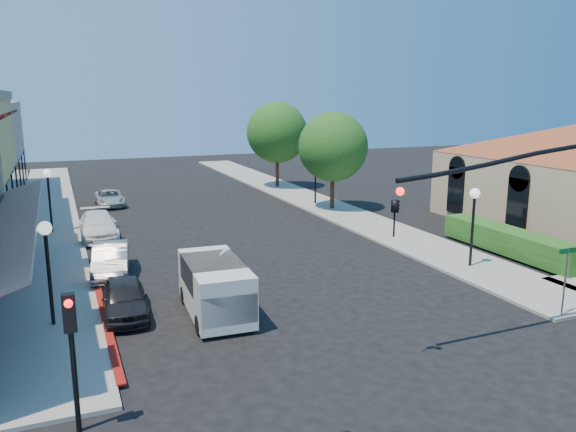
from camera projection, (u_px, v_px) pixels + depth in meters
name	position (u px, v px, depth m)	size (l,w,h in m)	color
ground	(414.00, 393.00, 14.33)	(120.00, 120.00, 0.00)	black
sidewalk_left	(48.00, 215.00, 35.44)	(3.50, 50.00, 0.12)	gray
sidewalk_right	(301.00, 197.00, 41.99)	(3.50, 50.00, 0.12)	gray
curb_red_strip	(105.00, 320.00, 18.98)	(0.25, 10.00, 0.06)	maroon
hedge	(509.00, 255.00, 26.85)	(1.40, 8.00, 1.10)	#1D4E16
street_tree_a	(333.00, 147.00, 36.63)	(4.56, 4.56, 6.48)	#332114
street_tree_b	(277.00, 133.00, 45.59)	(4.94, 4.94, 7.02)	#332114
signal_mast_arm	(554.00, 208.00, 17.02)	(8.01, 0.39, 6.00)	black
secondary_signal	(71.00, 337.00, 12.12)	(0.28, 0.42, 3.32)	black
street_name_sign	(566.00, 271.00, 18.77)	(0.80, 0.06, 2.50)	#595B5E
lamppost_left_near	(46.00, 247.00, 17.81)	(0.44, 0.44, 3.57)	black
lamppost_left_far	(48.00, 184.00, 30.45)	(0.44, 0.44, 3.57)	black
lamppost_right_near	(474.00, 207.00, 24.17)	(0.44, 0.44, 3.57)	black
lamppost_right_far	(316.00, 166.00, 38.63)	(0.44, 0.44, 3.57)	black
white_van	(215.00, 285.00, 19.21)	(2.06, 4.35, 1.89)	silver
parked_car_a	(125.00, 298.00, 19.27)	(1.48, 3.69, 1.26)	black
parked_car_b	(111.00, 260.00, 23.62)	(1.42, 4.08, 1.34)	#97999C
parked_car_c	(98.00, 225.00, 29.94)	(1.88, 4.63, 1.34)	white
parked_car_d	(109.00, 198.00, 38.73)	(1.81, 3.93, 1.09)	#BBBEC1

